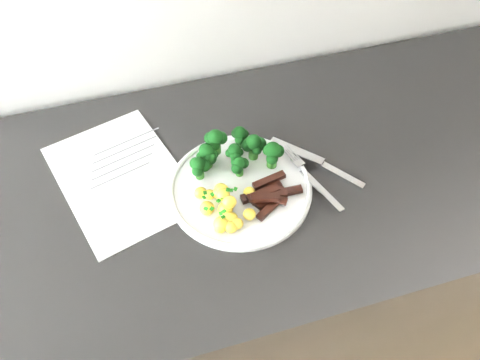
{
  "coord_description": "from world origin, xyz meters",
  "views": [
    {
      "loc": [
        -0.03,
        1.13,
        1.61
      ],
      "look_at": [
        0.12,
        1.65,
        0.93
      ],
      "focal_mm": 36.56,
      "sensor_mm": 36.0,
      "label": 1
    }
  ],
  "objects_px": {
    "potatoes": "(224,206)",
    "fork": "(313,180)",
    "recipe_paper": "(121,176)",
    "plate": "(240,188)",
    "counter": "(196,303)",
    "broccoli": "(233,151)",
    "knife": "(328,168)",
    "beef_strips": "(268,194)"
  },
  "relations": [
    {
      "from": "recipe_paper",
      "to": "counter",
      "type": "bearing_deg",
      "value": -38.79
    },
    {
      "from": "recipe_paper",
      "to": "plate",
      "type": "xyz_separation_m",
      "value": [
        0.2,
        -0.09,
        0.01
      ]
    },
    {
      "from": "beef_strips",
      "to": "recipe_paper",
      "type": "bearing_deg",
      "value": 151.93
    },
    {
      "from": "plate",
      "to": "fork",
      "type": "relative_size",
      "value": 1.5
    },
    {
      "from": "knife",
      "to": "counter",
      "type": "bearing_deg",
      "value": 175.71
    },
    {
      "from": "counter",
      "to": "fork",
      "type": "distance_m",
      "value": 0.53
    },
    {
      "from": "knife",
      "to": "fork",
      "type": "bearing_deg",
      "value": -148.26
    },
    {
      "from": "broccoli",
      "to": "fork",
      "type": "xyz_separation_m",
      "value": [
        0.13,
        -0.09,
        -0.03
      ]
    },
    {
      "from": "fork",
      "to": "broccoli",
      "type": "bearing_deg",
      "value": 145.22
    },
    {
      "from": "counter",
      "to": "recipe_paper",
      "type": "bearing_deg",
      "value": 141.21
    },
    {
      "from": "plate",
      "to": "fork",
      "type": "xyz_separation_m",
      "value": [
        0.13,
        -0.03,
        0.01
      ]
    },
    {
      "from": "counter",
      "to": "fork",
      "type": "relative_size",
      "value": 13.67
    },
    {
      "from": "beef_strips",
      "to": "knife",
      "type": "relative_size",
      "value": 0.68
    },
    {
      "from": "recipe_paper",
      "to": "fork",
      "type": "xyz_separation_m",
      "value": [
        0.34,
        -0.12,
        0.02
      ]
    },
    {
      "from": "recipe_paper",
      "to": "knife",
      "type": "relative_size",
      "value": 2.06
    },
    {
      "from": "beef_strips",
      "to": "fork",
      "type": "distance_m",
      "value": 0.09
    },
    {
      "from": "recipe_paper",
      "to": "fork",
      "type": "bearing_deg",
      "value": -20.11
    },
    {
      "from": "counter",
      "to": "recipe_paper",
      "type": "height_order",
      "value": "recipe_paper"
    },
    {
      "from": "plate",
      "to": "broccoli",
      "type": "distance_m",
      "value": 0.07
    },
    {
      "from": "counter",
      "to": "plate",
      "type": "xyz_separation_m",
      "value": [
        0.11,
        -0.02,
        0.46
      ]
    },
    {
      "from": "broccoli",
      "to": "fork",
      "type": "distance_m",
      "value": 0.16
    },
    {
      "from": "plate",
      "to": "broccoli",
      "type": "height_order",
      "value": "broccoli"
    },
    {
      "from": "potatoes",
      "to": "fork",
      "type": "height_order",
      "value": "potatoes"
    },
    {
      "from": "knife",
      "to": "broccoli",
      "type": "bearing_deg",
      "value": 159.82
    },
    {
      "from": "broccoli",
      "to": "plate",
      "type": "bearing_deg",
      "value": -94.31
    },
    {
      "from": "fork",
      "to": "knife",
      "type": "relative_size",
      "value": 1.05
    },
    {
      "from": "fork",
      "to": "plate",
      "type": "bearing_deg",
      "value": 167.52
    },
    {
      "from": "fork",
      "to": "knife",
      "type": "distance_m",
      "value": 0.05
    },
    {
      "from": "plate",
      "to": "fork",
      "type": "distance_m",
      "value": 0.13
    },
    {
      "from": "potatoes",
      "to": "knife",
      "type": "relative_size",
      "value": 0.64
    },
    {
      "from": "broccoli",
      "to": "potatoes",
      "type": "height_order",
      "value": "broccoli"
    },
    {
      "from": "recipe_paper",
      "to": "potatoes",
      "type": "relative_size",
      "value": 3.21
    },
    {
      "from": "recipe_paper",
      "to": "knife",
      "type": "xyz_separation_m",
      "value": [
        0.38,
        -0.1,
        0.01
      ]
    },
    {
      "from": "potatoes",
      "to": "fork",
      "type": "xyz_separation_m",
      "value": [
        0.17,
        0.01,
        -0.0
      ]
    },
    {
      "from": "plate",
      "to": "fork",
      "type": "height_order",
      "value": "fork"
    },
    {
      "from": "potatoes",
      "to": "fork",
      "type": "relative_size",
      "value": 0.61
    },
    {
      "from": "recipe_paper",
      "to": "potatoes",
      "type": "distance_m",
      "value": 0.21
    },
    {
      "from": "recipe_paper",
      "to": "plate",
      "type": "relative_size",
      "value": 1.31
    },
    {
      "from": "counter",
      "to": "potatoes",
      "type": "height_order",
      "value": "potatoes"
    },
    {
      "from": "recipe_paper",
      "to": "knife",
      "type": "bearing_deg",
      "value": -14.43
    },
    {
      "from": "recipe_paper",
      "to": "potatoes",
      "type": "xyz_separation_m",
      "value": [
        0.16,
        -0.14,
        0.02
      ]
    },
    {
      "from": "knife",
      "to": "beef_strips",
      "type": "bearing_deg",
      "value": -165.26
    }
  ]
}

